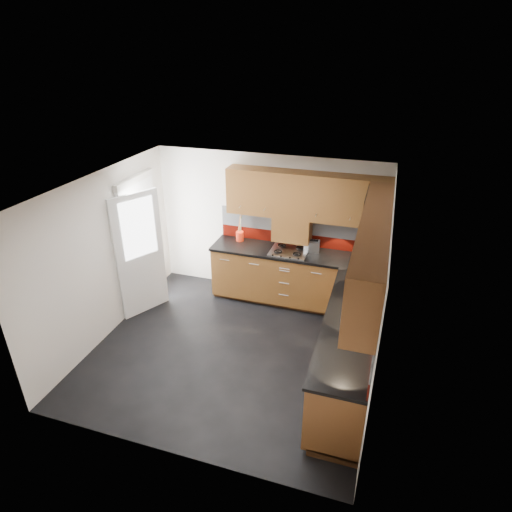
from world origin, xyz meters
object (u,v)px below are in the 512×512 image
(gas_hob, at_px, (289,251))
(utensil_pot, at_px, (240,235))
(toaster, at_px, (312,246))
(food_processor, at_px, (356,274))

(gas_hob, relative_size, utensil_pot, 1.26)
(toaster, bearing_deg, food_processor, -47.04)
(food_processor, bearing_deg, gas_hob, 148.43)
(gas_hob, bearing_deg, food_processor, -31.57)
(gas_hob, xyz_separation_m, food_processor, (1.11, -0.68, 0.13))
(food_processor, bearing_deg, utensil_pot, 156.79)
(toaster, xyz_separation_m, food_processor, (0.78, -0.83, 0.06))
(gas_hob, relative_size, food_processor, 1.87)
(gas_hob, height_order, toaster, toaster)
(utensil_pot, bearing_deg, gas_hob, -11.17)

